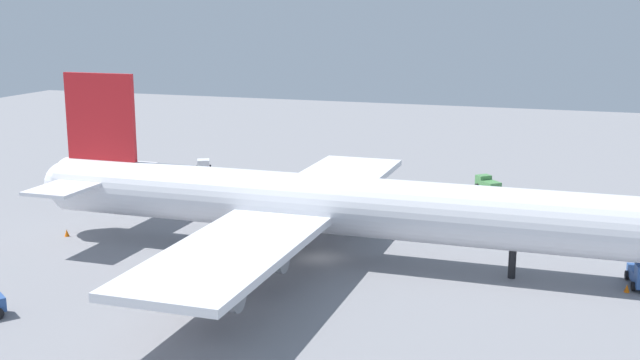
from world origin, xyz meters
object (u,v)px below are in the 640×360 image
object	(u,v)px
safety_cone_nose	(627,288)
safety_cone_tail	(67,233)
cargo_airplane	(316,204)
cargo_loader	(204,166)
catering_truck	(487,183)

from	to	relation	value
safety_cone_nose	safety_cone_tail	world-z (taller)	safety_cone_tail
cargo_airplane	cargo_loader	xyz separation A→B (m)	(-29.11, 33.41, -4.30)
safety_cone_nose	cargo_loader	bearing A→B (deg)	149.66
cargo_airplane	cargo_loader	bearing A→B (deg)	131.07
cargo_airplane	catering_truck	bearing A→B (deg)	70.47
cargo_airplane	safety_cone_nose	distance (m)	29.53
safety_cone_nose	safety_cone_tail	bearing A→B (deg)	-179.19
cargo_airplane	safety_cone_nose	size ratio (longest dim) A/B	88.01
cargo_loader	safety_cone_nose	size ratio (longest dim) A/B	7.44
cargo_airplane	safety_cone_nose	xyz separation A→B (m)	(29.07, -0.65, -5.13)
cargo_loader	safety_cone_tail	xyz separation A→B (m)	(0.87, -34.87, -0.80)
cargo_loader	safety_cone_nose	bearing A→B (deg)	-30.34
cargo_airplane	safety_cone_tail	world-z (taller)	cargo_airplane
catering_truck	cargo_airplane	bearing A→B (deg)	-109.53
cargo_loader	safety_cone_nose	xyz separation A→B (m)	(58.19, -34.06, -0.83)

